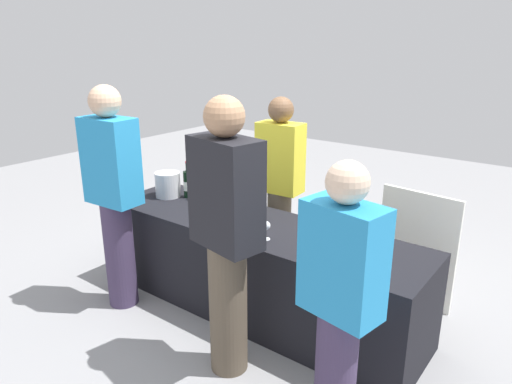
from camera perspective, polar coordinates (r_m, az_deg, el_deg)
The scene contains 16 objects.
ground_plane at distance 3.86m, azimuth 0.00°, elevation -13.91°, with size 12.00×12.00×0.00m, color gray.
tasting_table at distance 3.68m, azimuth 0.00°, elevation -9.11°, with size 2.62×0.71×0.73m, color black.
wine_bottle_0 at distance 4.12m, azimuth -8.20°, elevation 0.98°, with size 0.08×0.08×0.32m.
wine_bottle_1 at distance 4.02m, azimuth -6.12°, elevation 0.59°, with size 0.08×0.08×0.32m.
wine_bottle_2 at distance 3.82m, azimuth -4.30°, elevation -0.46°, with size 0.08×0.08×0.30m.
wine_bottle_3 at distance 3.56m, azimuth 0.24°, elevation -1.70°, with size 0.07×0.07×0.32m.
wine_bottle_4 at distance 3.18m, azimuth 12.84°, elevation -4.70°, with size 0.07×0.07×0.31m.
wine_glass_0 at distance 3.77m, azimuth -6.81°, elevation -1.03°, with size 0.07×0.07×0.13m.
wine_glass_1 at distance 3.23m, azimuth 1.21°, elevation -4.19°, with size 0.06×0.06×0.13m.
wine_glass_2 at distance 2.96m, azimuth 10.57°, elevation -6.47°, with size 0.07×0.07×0.15m.
ice_bucket at distance 4.18m, azimuth -10.60°, elevation 0.90°, with size 0.22×0.22×0.21m, color silver.
server_pouring at distance 4.05m, azimuth 2.88°, elevation 1.16°, with size 0.39×0.23×1.60m.
guest_0 at distance 3.71m, azimuth -16.81°, elevation 0.02°, with size 0.43×0.25×1.74m.
guest_1 at distance 2.82m, azimuth -3.56°, elevation -4.89°, with size 0.47×0.32×1.76m.
guest_2 at distance 2.41m, azimuth 10.13°, elevation -12.79°, with size 0.43×0.28×1.53m.
menu_board at distance 3.97m, azimuth 18.79°, elevation -6.44°, with size 0.64×0.03×0.93m, color white.
Camera 1 is at (1.98, -2.61, 2.05)m, focal length 33.13 mm.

